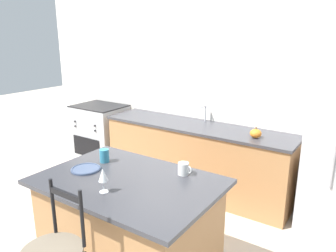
{
  "coord_description": "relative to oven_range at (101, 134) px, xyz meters",
  "views": [
    {
      "loc": [
        1.97,
        -3.24,
        2.07
      ],
      "look_at": [
        0.15,
        -0.52,
        1.14
      ],
      "focal_mm": 35.0,
      "sensor_mm": 36.0,
      "label": 1
    }
  ],
  "objects": [
    {
      "name": "pumpkin_decoration",
      "position": [
        2.58,
        -0.1,
        0.49
      ],
      "size": [
        0.13,
        0.13,
        0.13
      ],
      "color": "orange",
      "rests_on": "back_counter"
    },
    {
      "name": "kitchen_island",
      "position": [
        2.13,
        -1.79,
        -0.01
      ],
      "size": [
        1.45,
        1.0,
        0.94
      ],
      "color": "#A87547",
      "rests_on": "ground_plane"
    },
    {
      "name": "wine_glass",
      "position": [
        2.12,
        -2.05,
        0.59
      ],
      "size": [
        0.07,
        0.07,
        0.19
      ],
      "color": "white",
      "rests_on": "kitchen_island"
    },
    {
      "name": "coffee_mug",
      "position": [
        2.44,
        -1.45,
        0.51
      ],
      "size": [
        0.12,
        0.09,
        0.1
      ],
      "color": "white",
      "rests_on": "kitchen_island"
    },
    {
      "name": "tumbler_cup",
      "position": [
        1.7,
        -1.62,
        0.52
      ],
      "size": [
        0.08,
        0.08,
        0.12
      ],
      "color": "teal",
      "rests_on": "kitchen_island"
    },
    {
      "name": "oven_range",
      "position": [
        0.0,
        0.0,
        0.0
      ],
      "size": [
        0.78,
        0.65,
        0.97
      ],
      "color": "#ADAFB5",
      "rests_on": "ground_plane"
    },
    {
      "name": "back_counter",
      "position": [
        1.77,
        0.01,
        -0.02
      ],
      "size": [
        2.57,
        0.68,
        0.92
      ],
      "color": "#A87547",
      "rests_on": "ground_plane"
    },
    {
      "name": "dinner_plate",
      "position": [
        1.7,
        -1.84,
        0.47
      ],
      "size": [
        0.25,
        0.25,
        0.02
      ],
      "color": "#425170",
      "rests_on": "kitchen_island"
    },
    {
      "name": "wall_back",
      "position": [
        1.77,
        0.34,
        0.87
      ],
      "size": [
        6.0,
        0.07,
        2.7
      ],
      "color": "silver",
      "rests_on": "ground_plane"
    },
    {
      "name": "sink_faucet",
      "position": [
        1.77,
        0.22,
        0.58
      ],
      "size": [
        0.02,
        0.13,
        0.22
      ],
      "color": "#ADAFB5",
      "rests_on": "back_counter"
    },
    {
      "name": "ground_plane",
      "position": [
        1.77,
        -0.37,
        -0.48
      ],
      "size": [
        18.0,
        18.0,
        0.0
      ],
      "primitive_type": "plane",
      "color": "beige"
    }
  ]
}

